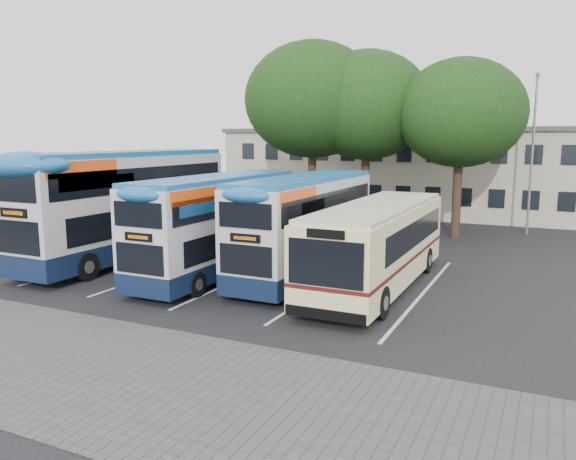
# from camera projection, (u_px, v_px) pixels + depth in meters

# --- Properties ---
(ground) EXTENTS (120.00, 120.00, 0.00)m
(ground) POSITION_uv_depth(u_px,v_px,m) (280.00, 322.00, 17.00)
(ground) COLOR black
(ground) RESTS_ON ground
(paving_strip) EXTENTS (40.00, 6.00, 0.01)m
(paving_strip) POSITION_uv_depth(u_px,v_px,m) (112.00, 372.00, 13.38)
(paving_strip) COLOR #595654
(paving_strip) RESTS_ON ground
(bay_lines) EXTENTS (14.12, 11.00, 0.01)m
(bay_lines) POSITION_uv_depth(u_px,v_px,m) (252.00, 274.00, 23.04)
(bay_lines) COLOR silver
(bay_lines) RESTS_ON ground
(depot_building) EXTENTS (32.40, 8.40, 6.20)m
(depot_building) POSITION_uv_depth(u_px,v_px,m) (444.00, 171.00, 40.54)
(depot_building) COLOR #B7AD93
(depot_building) RESTS_ON ground
(lamp_post) EXTENTS (0.25, 1.05, 9.06)m
(lamp_post) POSITION_uv_depth(u_px,v_px,m) (533.00, 145.00, 31.43)
(lamp_post) COLOR gray
(lamp_post) RESTS_ON ground
(tree_left) EXTENTS (8.17, 8.17, 11.24)m
(tree_left) POSITION_uv_depth(u_px,v_px,m) (313.00, 100.00, 33.67)
(tree_left) COLOR black
(tree_left) RESTS_ON ground
(tree_mid) EXTENTS (7.55, 7.55, 10.61)m
(tree_mid) POSITION_uv_depth(u_px,v_px,m) (367.00, 106.00, 33.13)
(tree_mid) COLOR black
(tree_mid) RESTS_ON ground
(tree_right) EXTENTS (6.94, 6.94, 9.80)m
(tree_right) POSITION_uv_depth(u_px,v_px,m) (461.00, 113.00, 30.41)
(tree_right) COLOR black
(tree_right) RESTS_ON ground
(bus_dd_left) EXTENTS (2.86, 11.81, 4.92)m
(bus_dd_left) POSITION_uv_depth(u_px,v_px,m) (127.00, 200.00, 25.49)
(bus_dd_left) COLOR #101D3C
(bus_dd_left) RESTS_ON ground
(bus_dd_mid) EXTENTS (2.34, 9.66, 4.02)m
(bus_dd_mid) POSITION_uv_depth(u_px,v_px,m) (219.00, 221.00, 22.59)
(bus_dd_mid) COLOR #101D3C
(bus_dd_mid) RESTS_ON ground
(bus_dd_right) EXTENTS (2.34, 9.65, 4.02)m
(bus_dd_right) POSITION_uv_depth(u_px,v_px,m) (306.00, 221.00, 22.40)
(bus_dd_right) COLOR #101D3C
(bus_dd_right) RESTS_ON ground
(bus_single) EXTENTS (2.67, 10.49, 3.13)m
(bus_single) POSITION_uv_depth(u_px,v_px,m) (378.00, 240.00, 20.74)
(bus_single) COLOR #FCF5A8
(bus_single) RESTS_ON ground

